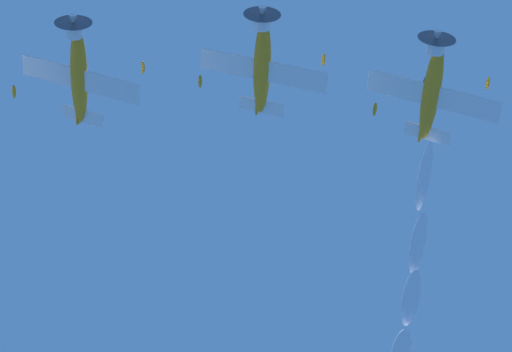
{
  "coord_description": "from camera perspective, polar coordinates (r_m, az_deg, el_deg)",
  "views": [
    {
      "loc": [
        -30.1,
        30.01,
        1.84
      ],
      "look_at": [
        6.94,
        -3.66,
        60.79
      ],
      "focal_mm": 69.28,
      "sensor_mm": 36.0,
      "label": 1
    }
  ],
  "objects": [
    {
      "name": "airplane_outer_left",
      "position": [
        75.11,
        -10.21,
        5.95
      ],
      "size": [
        8.27,
        8.54,
        4.91
      ],
      "color": "orange"
    },
    {
      "name": "airplane_right_wingman",
      "position": [
        74.22,
        0.35,
        6.55
      ],
      "size": [
        8.32,
        8.51,
        4.4
      ],
      "color": "orange"
    },
    {
      "name": "airplane_left_wingman",
      "position": [
        73.7,
        10.11,
        5.02
      ],
      "size": [
        8.26,
        8.54,
        5.06
      ],
      "color": "orange"
    }
  ]
}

